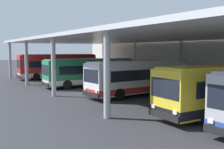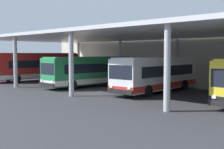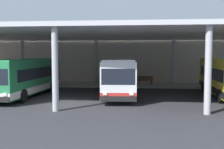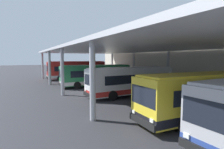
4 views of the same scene
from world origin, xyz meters
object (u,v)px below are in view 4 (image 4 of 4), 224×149
bus_middle_bay (132,81)px  bus_nearest_bay (77,70)px  trash_bin (174,84)px  bench_waiting (193,87)px  bus_far_bay (205,95)px  bus_second_bay (96,75)px

bus_middle_bay → bus_nearest_bay: bearing=-176.9°
trash_bin → bus_nearest_bay: bearing=-155.2°
bus_nearest_bay → bench_waiting: (20.57, 8.37, -1.18)m
bus_nearest_bay → bus_far_bay: bearing=2.3°
bus_nearest_bay → bus_second_bay: bus_nearest_bay is taller
bench_waiting → trash_bin: bearing=-176.3°
bus_second_bay → bus_middle_bay: size_ratio=0.99×
bus_middle_bay → bench_waiting: (2.40, 7.37, -0.99)m
bench_waiting → trash_bin: 2.89m
bus_middle_bay → trash_bin: bearing=93.9°
bus_second_bay → bus_far_bay: same height
bus_second_bay → trash_bin: size_ratio=10.81×
bench_waiting → trash_bin: (-2.88, -0.19, 0.01)m
bus_second_bay → bus_far_bay: (16.92, 1.13, 0.00)m
bus_far_bay → trash_bin: (-9.43, 7.08, -0.98)m
bus_nearest_bay → bus_middle_bay: (18.17, 1.00, -0.19)m
bus_nearest_bay → bus_second_bay: bearing=-0.1°
bus_nearest_bay → bus_middle_bay: size_ratio=1.07×
bus_second_bay → bus_middle_bay: bearing=7.3°
bus_second_bay → bench_waiting: 13.38m
bus_second_bay → bus_far_bay: size_ratio=1.00×
bus_second_bay → bench_waiting: bearing=39.0°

